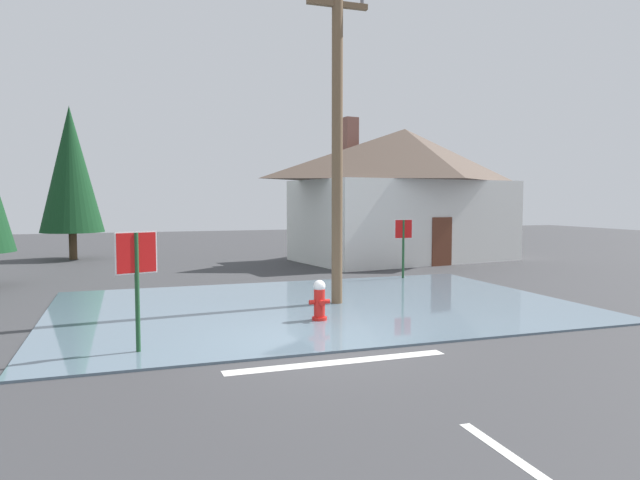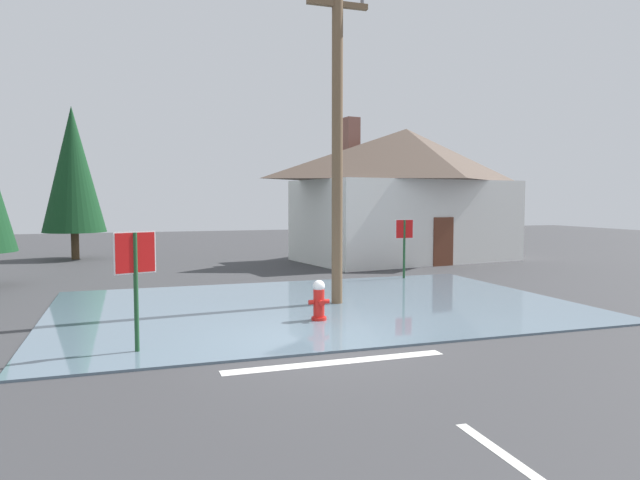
% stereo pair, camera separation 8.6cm
% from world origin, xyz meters
% --- Properties ---
extents(ground_plane, '(80.00, 80.00, 0.10)m').
position_xyz_m(ground_plane, '(0.00, 0.00, -0.05)').
color(ground_plane, '#38383A').
extents(flood_puddle, '(12.90, 8.63, 0.05)m').
position_xyz_m(flood_puddle, '(1.11, 3.35, 0.02)').
color(flood_puddle, slate).
rests_on(flood_puddle, ground).
extents(lane_stop_bar, '(3.89, 0.32, 0.01)m').
position_xyz_m(lane_stop_bar, '(-0.16, -1.50, 0.00)').
color(lane_stop_bar, silver).
rests_on(lane_stop_bar, ground).
extents(stop_sign_near, '(0.71, 0.26, 2.16)m').
position_xyz_m(stop_sign_near, '(-3.32, 0.13, 1.54)').
color(stop_sign_near, '#1E4C28').
rests_on(stop_sign_near, ground).
extents(fire_hydrant, '(0.47, 0.40, 0.94)m').
position_xyz_m(fire_hydrant, '(0.56, 1.61, 0.46)').
color(fire_hydrant, red).
rests_on(fire_hydrant, ground).
extents(utility_pole, '(1.60, 0.28, 8.19)m').
position_xyz_m(utility_pole, '(1.67, 3.46, 4.27)').
color(utility_pole, brown).
rests_on(utility_pole, ground).
extents(stop_sign_far, '(0.65, 0.08, 2.05)m').
position_xyz_m(stop_sign_far, '(5.48, 7.17, 1.44)').
color(stop_sign_far, '#1E4C28').
rests_on(stop_sign_far, ground).
extents(house, '(10.67, 7.09, 6.32)m').
position_xyz_m(house, '(8.41, 12.83, 3.04)').
color(house, silver).
rests_on(house, ground).
extents(pine_tree_tall_left, '(2.77, 2.77, 6.93)m').
position_xyz_m(pine_tree_tall_left, '(-5.72, 17.93, 4.07)').
color(pine_tree_tall_left, '#4C3823').
rests_on(pine_tree_tall_left, ground).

